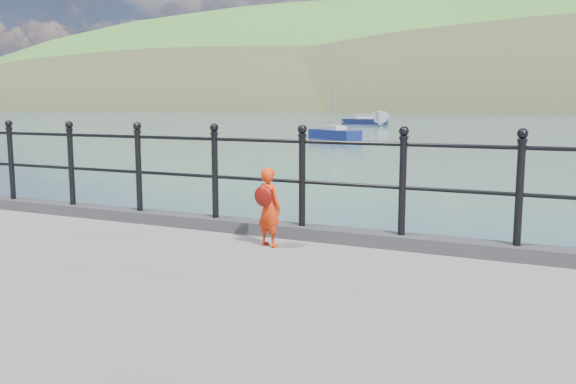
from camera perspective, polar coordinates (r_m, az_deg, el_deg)
The scene contains 7 objects.
ground at distance 7.93m, azimuth -2.30°, elevation -10.77°, with size 600.00×600.00×0.00m, color #2D4251.
kerb at distance 7.52m, azimuth -2.88°, elevation -3.33°, with size 60.00×0.30×0.15m, color #28282B.
railing at distance 7.40m, azimuth -2.92°, elevation 2.36°, with size 18.11×0.11×1.20m.
child at distance 6.76m, azimuth -1.83°, elevation -1.35°, with size 0.37×0.34×0.89m.
launch_white at distance 70.99m, azimuth 8.69°, elevation 6.83°, with size 1.81×4.81×1.86m, color white.
sailboat_left at distance 77.60m, azimuth 7.21°, elevation 6.54°, with size 5.80×2.45×8.05m.
sailboat_port at distance 44.80m, azimuth 4.37°, elevation 5.36°, with size 4.65×3.58×6.81m.
Camera 1 is at (3.47, -6.64, 2.58)m, focal length 38.00 mm.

